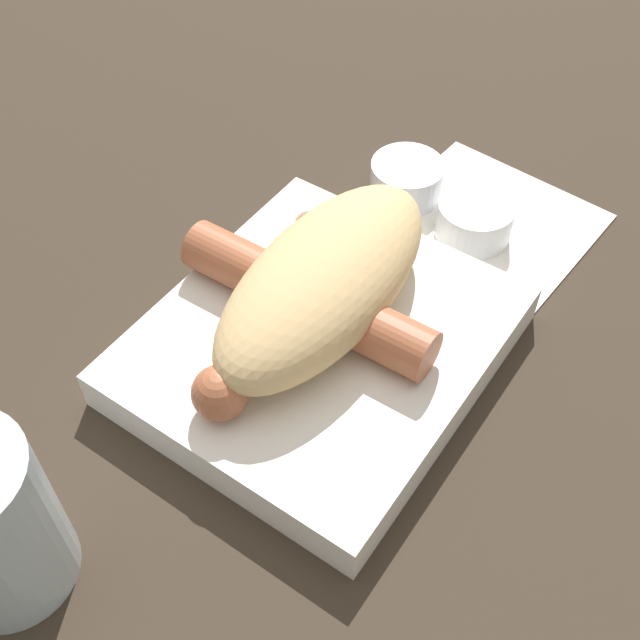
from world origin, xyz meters
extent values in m
plane|color=#33281E|center=(0.00, 0.00, 0.00)|extent=(3.00, 3.00, 0.00)
cube|color=silver|center=(0.00, 0.00, 0.01)|extent=(0.22, 0.19, 0.03)
ellipsoid|color=tan|center=(0.01, 0.01, 0.06)|extent=(0.19, 0.09, 0.06)
cylinder|color=#9E5638|center=(0.01, 0.01, 0.04)|extent=(0.04, 0.17, 0.03)
sphere|color=#9E5638|center=(0.09, 0.02, 0.04)|extent=(0.03, 0.03, 0.03)
sphere|color=#9E5638|center=(-0.08, 0.01, 0.04)|extent=(0.03, 0.03, 0.03)
cylinder|color=orange|center=(0.05, 0.06, 0.03)|extent=(0.03, 0.03, 0.00)
cylinder|color=#F99E4C|center=(0.05, 0.04, 0.03)|extent=(0.03, 0.03, 0.00)
cylinder|color=orange|center=(0.06, 0.05, 0.03)|extent=(0.05, 0.05, 0.00)
cylinder|color=#F99E4C|center=(0.06, 0.03, 0.03)|extent=(0.03, 0.03, 0.00)
cylinder|color=#F99E4C|center=(0.05, 0.05, 0.03)|extent=(0.03, 0.03, 0.00)
torus|color=silver|center=(0.07, 0.06, 0.03)|extent=(0.03, 0.03, 0.00)
torus|color=silver|center=(0.05, 0.04, 0.03)|extent=(0.04, 0.04, 0.01)
torus|color=silver|center=(0.06, 0.04, 0.03)|extent=(0.03, 0.03, 0.00)
cube|color=white|center=(0.17, -0.03, 0.00)|extent=(0.15, 0.15, 0.00)
cylinder|color=silver|center=(0.16, -0.03, 0.01)|extent=(0.05, 0.05, 0.03)
cylinder|color=#4C662D|center=(0.16, -0.03, 0.01)|extent=(0.04, 0.04, 0.01)
cylinder|color=silver|center=(0.17, 0.04, 0.01)|extent=(0.05, 0.05, 0.03)
cylinder|color=gold|center=(0.17, 0.04, 0.01)|extent=(0.04, 0.04, 0.01)
camera|label=1|loc=(-0.26, -0.18, 0.41)|focal=45.00mm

